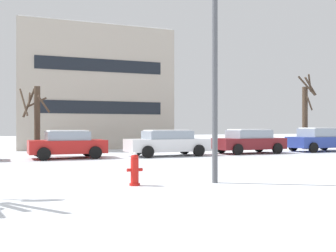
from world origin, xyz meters
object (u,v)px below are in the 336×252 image
(street_lamp, at_px, (225,50))
(parked_car_maroon, at_px, (249,141))
(parked_car_red, at_px, (67,144))
(parked_car_blue, at_px, (319,139))
(parked_car_white, at_px, (167,143))
(fire_hydrant, at_px, (135,169))

(street_lamp, height_order, parked_car_maroon, street_lamp)
(parked_car_red, bearing_deg, street_lamp, -71.81)
(parked_car_red, distance_m, parked_car_blue, 16.12)
(parked_car_white, distance_m, parked_car_maroon, 5.38)
(parked_car_blue, bearing_deg, parked_car_red, 179.94)
(parked_car_white, xyz_separation_m, parked_car_maroon, (5.37, 0.20, 0.01))
(parked_car_red, relative_size, parked_car_white, 0.84)
(fire_hydrant, height_order, street_lamp, street_lamp)
(fire_hydrant, height_order, parked_car_maroon, parked_car_maroon)
(street_lamp, bearing_deg, fire_hydrant, 173.40)
(fire_hydrant, bearing_deg, parked_car_red, 94.33)
(street_lamp, height_order, parked_car_blue, street_lamp)
(parked_car_white, height_order, parked_car_maroon, parked_car_maroon)
(fire_hydrant, relative_size, street_lamp, 0.14)
(parked_car_white, bearing_deg, parked_car_blue, 1.43)
(parked_car_white, bearing_deg, parked_car_red, 176.97)
(fire_hydrant, xyz_separation_m, parked_car_white, (4.61, 9.84, 0.29))
(fire_hydrant, bearing_deg, parked_car_maroon, 45.16)
(parked_car_white, distance_m, parked_car_blue, 10.75)
(street_lamp, distance_m, parked_car_maroon, 13.05)
(fire_hydrant, distance_m, parked_car_blue, 18.39)
(parked_car_white, height_order, parked_car_blue, parked_car_blue)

